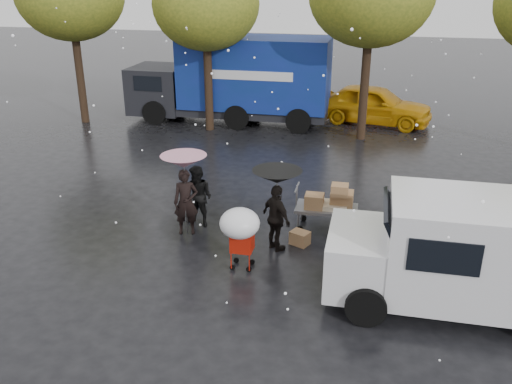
% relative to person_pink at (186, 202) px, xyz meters
% --- Properties ---
extents(ground, '(90.00, 90.00, 0.00)m').
position_rel_person_pink_xyz_m(ground, '(1.35, -1.00, -0.82)').
color(ground, black).
rests_on(ground, ground).
extents(person_pink, '(0.68, 0.53, 1.63)m').
position_rel_person_pink_xyz_m(person_pink, '(0.00, 0.00, 0.00)').
color(person_pink, black).
rests_on(person_pink, ground).
extents(person_middle, '(0.89, 0.77, 1.57)m').
position_rel_person_pink_xyz_m(person_middle, '(0.17, 0.45, -0.03)').
color(person_middle, black).
rests_on(person_middle, ground).
extents(person_black, '(0.95, 0.92, 1.59)m').
position_rel_person_pink_xyz_m(person_black, '(2.28, -0.38, -0.02)').
color(person_black, black).
rests_on(person_black, ground).
extents(umbrella_pink, '(1.09, 1.09, 2.00)m').
position_rel_person_pink_xyz_m(umbrella_pink, '(0.00, 0.00, 1.04)').
color(umbrella_pink, '#4C4C4C').
rests_on(umbrella_pink, ground).
extents(umbrella_black, '(1.11, 1.11, 1.95)m').
position_rel_person_pink_xyz_m(umbrella_black, '(2.28, -0.38, 0.98)').
color(umbrella_black, '#4C4C4C').
rests_on(umbrella_black, ground).
extents(vendor_cart, '(1.52, 0.80, 1.27)m').
position_rel_person_pink_xyz_m(vendor_cart, '(3.38, 0.94, -0.09)').
color(vendor_cart, slate).
rests_on(vendor_cart, ground).
extents(shopping_cart, '(0.84, 0.84, 1.46)m').
position_rel_person_pink_xyz_m(shopping_cart, '(1.72, -1.49, 0.25)').
color(shopping_cart, red).
rests_on(shopping_cart, ground).
extents(white_van, '(4.91, 2.18, 2.20)m').
position_rel_person_pink_xyz_m(white_van, '(6.20, -1.86, 0.34)').
color(white_van, white).
rests_on(white_van, ground).
extents(blue_truck, '(8.30, 2.60, 3.50)m').
position_rel_person_pink_xyz_m(blue_truck, '(-1.42, 10.38, 0.94)').
color(blue_truck, navy).
rests_on(blue_truck, ground).
extents(box_ground_near, '(0.63, 0.55, 0.48)m').
position_rel_person_pink_xyz_m(box_ground_near, '(4.53, -0.59, -0.58)').
color(box_ground_near, olive).
rests_on(box_ground_near, ground).
extents(box_ground_far, '(0.52, 0.47, 0.33)m').
position_rel_person_pink_xyz_m(box_ground_far, '(2.79, -0.01, -0.65)').
color(box_ground_far, olive).
rests_on(box_ground_far, ground).
extents(yellow_taxi, '(5.03, 2.85, 1.61)m').
position_rel_person_pink_xyz_m(yellow_taxi, '(4.22, 11.34, -0.01)').
color(yellow_taxi, orange).
rests_on(yellow_taxi, ground).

